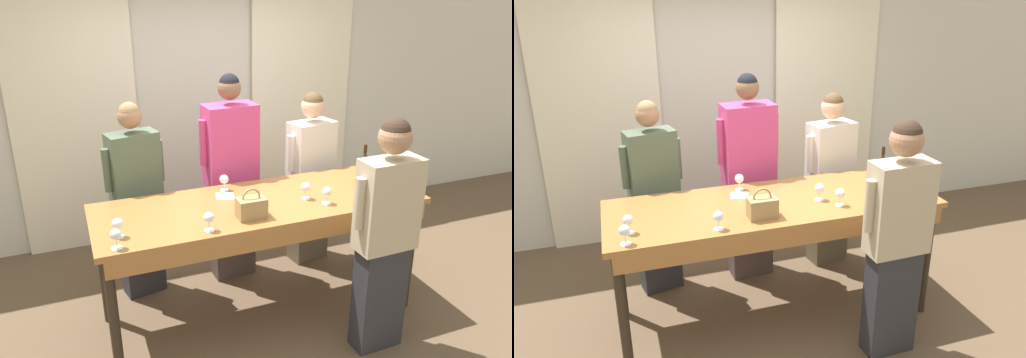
# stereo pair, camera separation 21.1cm
# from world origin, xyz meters

# --- Properties ---
(ground_plane) EXTENTS (18.00, 18.00, 0.00)m
(ground_plane) POSITION_xyz_m (0.00, 0.00, 0.00)
(ground_plane) COLOR brown
(wall_back) EXTENTS (12.00, 0.06, 2.80)m
(wall_back) POSITION_xyz_m (0.00, 1.80, 1.40)
(wall_back) COLOR beige
(wall_back) RESTS_ON ground_plane
(curtain_panel_left) EXTENTS (1.17, 0.03, 2.69)m
(curtain_panel_left) POSITION_xyz_m (-1.19, 1.73, 1.34)
(curtain_panel_left) COLOR #EFE5C6
(curtain_panel_left) RESTS_ON ground_plane
(curtain_panel_right) EXTENTS (1.17, 0.03, 2.69)m
(curtain_panel_right) POSITION_xyz_m (1.19, 1.73, 1.34)
(curtain_panel_right) COLOR #EFE5C6
(curtain_panel_right) RESTS_ON ground_plane
(tasting_bar) EXTENTS (2.48, 0.85, 1.00)m
(tasting_bar) POSITION_xyz_m (0.00, -0.03, 0.89)
(tasting_bar) COLOR #9E6633
(tasting_bar) RESTS_ON ground_plane
(wine_bottle) EXTENTS (0.07, 0.07, 0.31)m
(wine_bottle) POSITION_xyz_m (0.97, 0.10, 1.11)
(wine_bottle) COLOR black
(wine_bottle) RESTS_ON tasting_bar
(handbag) EXTENTS (0.20, 0.13, 0.22)m
(handbag) POSITION_xyz_m (-0.16, -0.23, 1.08)
(handbag) COLOR #997A4C
(handbag) RESTS_ON tasting_bar
(wine_glass_front_left) EXTENTS (0.07, 0.07, 0.13)m
(wine_glass_front_left) POSITION_xyz_m (1.00, -0.02, 1.09)
(wine_glass_front_left) COLOR white
(wine_glass_front_left) RESTS_ON tasting_bar
(wine_glass_front_mid) EXTENTS (0.07, 0.07, 0.13)m
(wine_glass_front_mid) POSITION_xyz_m (-1.10, -0.35, 1.09)
(wine_glass_front_mid) COLOR white
(wine_glass_front_mid) RESTS_ON tasting_bar
(wine_glass_front_right) EXTENTS (0.07, 0.07, 0.13)m
(wine_glass_front_right) POSITION_xyz_m (0.34, -0.08, 1.09)
(wine_glass_front_right) COLOR white
(wine_glass_front_right) RESTS_ON tasting_bar
(wine_glass_center_left) EXTENTS (0.07, 0.07, 0.13)m
(wine_glass_center_left) POSITION_xyz_m (0.44, -0.22, 1.09)
(wine_glass_center_left) COLOR white
(wine_glass_center_left) RESTS_ON tasting_bar
(wine_glass_center_mid) EXTENTS (0.07, 0.07, 0.13)m
(wine_glass_center_mid) POSITION_xyz_m (-1.07, -0.20, 1.09)
(wine_glass_center_mid) COLOR white
(wine_glass_center_mid) RESTS_ON tasting_bar
(wine_glass_center_right) EXTENTS (0.07, 0.07, 0.13)m
(wine_glass_center_right) POSITION_xyz_m (-0.18, 0.31, 1.09)
(wine_glass_center_right) COLOR white
(wine_glass_center_right) RESTS_ON tasting_bar
(wine_glass_back_left) EXTENTS (0.07, 0.07, 0.13)m
(wine_glass_back_left) POSITION_xyz_m (-0.50, -0.32, 1.09)
(wine_glass_back_left) COLOR white
(wine_glass_back_left) RESTS_ON tasting_bar
(napkin) EXTENTS (0.17, 0.17, 0.00)m
(napkin) POSITION_xyz_m (-0.22, 0.19, 1.00)
(napkin) COLOR white
(napkin) RESTS_ON tasting_bar
(guest_olive_jacket) EXTENTS (0.51, 0.29, 1.69)m
(guest_olive_jacket) POSITION_xyz_m (-0.82, 0.68, 0.87)
(guest_olive_jacket) COLOR #28282D
(guest_olive_jacket) RESTS_ON ground_plane
(guest_pink_top) EXTENTS (0.56, 0.28, 1.86)m
(guest_pink_top) POSITION_xyz_m (-0.00, 0.68, 0.94)
(guest_pink_top) COLOR #473833
(guest_pink_top) RESTS_ON ground_plane
(guest_cream_sweater) EXTENTS (0.53, 0.30, 1.65)m
(guest_cream_sweater) POSITION_xyz_m (0.78, 0.68, 0.85)
(guest_cream_sweater) COLOR brown
(guest_cream_sweater) RESTS_ON ground_plane
(host_pouring) EXTENTS (0.53, 0.22, 1.74)m
(host_pouring) POSITION_xyz_m (0.66, -0.67, 0.92)
(host_pouring) COLOR #28282D
(host_pouring) RESTS_ON ground_plane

